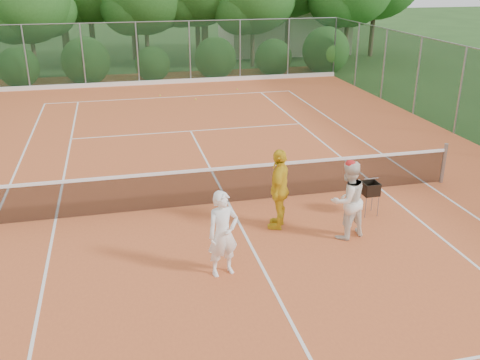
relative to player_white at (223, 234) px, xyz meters
name	(u,v)px	position (x,y,z in m)	size (l,w,h in m)	color
ground	(228,204)	(0.78, 3.18, -0.86)	(120.00, 120.00, 0.00)	#204217
clay_court	(228,203)	(0.78, 3.18, -0.85)	(18.00, 36.00, 0.02)	#CB5F2F
club_building	(283,29)	(9.78, 27.18, 0.64)	(8.00, 5.00, 3.00)	beige
tennis_net	(228,184)	(0.78, 3.18, -0.33)	(11.97, 0.10, 1.10)	gray
player_white	(223,234)	(0.00, 0.00, 0.00)	(0.62, 0.40, 1.69)	white
player_center_grp	(348,200)	(2.88, 0.86, 0.03)	(0.99, 0.87, 1.76)	white
player_yellow	(279,189)	(1.61, 1.67, 0.07)	(1.08, 0.45, 1.84)	yellow
ball_hopper	(370,189)	(3.88, 1.79, -0.21)	(0.35, 0.35, 0.81)	gray
stray_ball_a	(160,95)	(0.24, 15.39, -0.81)	(0.07, 0.07, 0.07)	#C2D030
stray_ball_b	(237,89)	(3.94, 15.85, -0.81)	(0.07, 0.07, 0.07)	#BED832
stray_ball_c	(196,99)	(1.71, 14.27, -0.81)	(0.07, 0.07, 0.07)	yellow
court_markings	(228,203)	(0.78, 3.18, -0.84)	(11.03, 23.83, 0.01)	white
fence_back	(164,53)	(0.78, 18.18, 0.66)	(18.07, 0.07, 3.00)	#19381E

